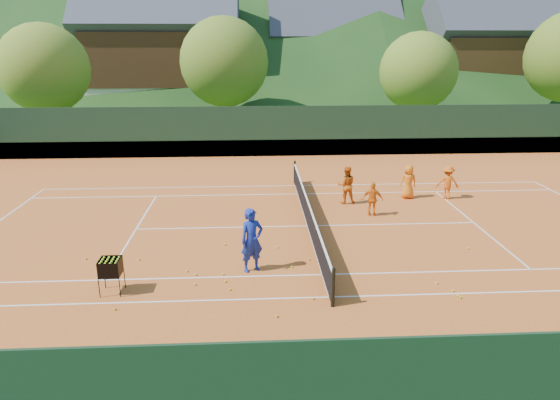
{
  "coord_description": "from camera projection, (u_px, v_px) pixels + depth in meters",
  "views": [
    {
      "loc": [
        -2.02,
        -17.52,
        6.69
      ],
      "look_at": [
        -1.05,
        0.0,
        1.06
      ],
      "focal_mm": 32.0,
      "sensor_mm": 36.0,
      "label": 1
    }
  ],
  "objects": [
    {
      "name": "tennis_ball_27",
      "position": [
        139.0,
        259.0,
        15.85
      ],
      "size": [
        0.07,
        0.07,
        0.07
      ],
      "primitive_type": "sphere",
      "color": "#C1DF25",
      "rests_on": "clay_court"
    },
    {
      "name": "tennis_ball_23",
      "position": [
        468.0,
        248.0,
        16.7
      ],
      "size": [
        0.07,
        0.07,
        0.07
      ],
      "primitive_type": "sphere",
      "color": "#C1DF25",
      "rests_on": "clay_court"
    },
    {
      "name": "tennis_ball_9",
      "position": [
        460.0,
        297.0,
        13.5
      ],
      "size": [
        0.07,
        0.07,
        0.07
      ],
      "primitive_type": "sphere",
      "color": "#C1DF25",
      "rests_on": "clay_court"
    },
    {
      "name": "tennis_ball_12",
      "position": [
        47.0,
        370.0,
        10.54
      ],
      "size": [
        0.07,
        0.07,
        0.07
      ],
      "primitive_type": "sphere",
      "color": "#C1DF25",
      "rests_on": "clay_court"
    },
    {
      "name": "student_a",
      "position": [
        346.0,
        185.0,
        21.21
      ],
      "size": [
        0.8,
        0.63,
        1.61
      ],
      "primitive_type": "imported",
      "rotation": [
        0.0,
        0.0,
        3.11
      ],
      "color": "#D86213",
      "rests_on": "clay_court"
    },
    {
      "name": "tennis_ball_6",
      "position": [
        230.0,
        289.0,
        13.93
      ],
      "size": [
        0.07,
        0.07,
        0.07
      ],
      "primitive_type": "sphere",
      "color": "#C1DF25",
      "rests_on": "clay_court"
    },
    {
      "name": "tennis_ball_0",
      "position": [
        223.0,
        274.0,
        14.86
      ],
      "size": [
        0.07,
        0.07,
        0.07
      ],
      "primitive_type": "sphere",
      "color": "#C1DF25",
      "rests_on": "clay_court"
    },
    {
      "name": "tree_b",
      "position": [
        224.0,
        62.0,
        36.03
      ],
      "size": [
        6.4,
        6.4,
        8.4
      ],
      "color": "#3C2618",
      "rests_on": "ground"
    },
    {
      "name": "ground",
      "position": [
        308.0,
        226.0,
        18.81
      ],
      "size": [
        400.0,
        400.0,
        0.0
      ],
      "primitive_type": "plane",
      "color": "#2B541A",
      "rests_on": "ground"
    },
    {
      "name": "tennis_ball_16",
      "position": [
        437.0,
        283.0,
        14.31
      ],
      "size": [
        0.07,
        0.07,
        0.07
      ],
      "primitive_type": "sphere",
      "color": "#C1DF25",
      "rests_on": "clay_court"
    },
    {
      "name": "chalet_mid",
      "position": [
        331.0,
        58.0,
        49.93
      ],
      "size": [
        12.65,
        8.82,
        11.45
      ],
      "color": "beige",
      "rests_on": "ground"
    },
    {
      "name": "tennis_ball_10",
      "position": [
        225.0,
        281.0,
        14.4
      ],
      "size": [
        0.07,
        0.07,
        0.07
      ],
      "primitive_type": "sphere",
      "color": "#C1DF25",
      "rests_on": "clay_court"
    },
    {
      "name": "tennis_ball_7",
      "position": [
        130.0,
        398.0,
        9.71
      ],
      "size": [
        0.07,
        0.07,
        0.07
      ],
      "primitive_type": "sphere",
      "color": "#C1DF25",
      "rests_on": "clay_court"
    },
    {
      "name": "tennis_ball_5",
      "position": [
        309.0,
        259.0,
        15.85
      ],
      "size": [
        0.07,
        0.07,
        0.07
      ],
      "primitive_type": "sphere",
      "color": "#C1DF25",
      "rests_on": "clay_court"
    },
    {
      "name": "perimeter_fence",
      "position": [
        308.0,
        194.0,
        18.42
      ],
      "size": [
        40.4,
        24.24,
        3.0
      ],
      "color": "#15311D",
      "rests_on": "clay_court"
    },
    {
      "name": "tree_c",
      "position": [
        418.0,
        72.0,
        36.01
      ],
      "size": [
        5.6,
        5.6,
        7.35
      ],
      "color": "#42281A",
      "rests_on": "ground"
    },
    {
      "name": "tennis_net",
      "position": [
        308.0,
        213.0,
        18.65
      ],
      "size": [
        0.1,
        12.07,
        1.1
      ],
      "color": "black",
      "rests_on": "clay_court"
    },
    {
      "name": "tennis_ball_18",
      "position": [
        278.0,
        247.0,
        16.78
      ],
      "size": [
        0.07,
        0.07,
        0.07
      ],
      "primitive_type": "sphere",
      "color": "#C1DF25",
      "rests_on": "clay_court"
    },
    {
      "name": "tennis_ball_3",
      "position": [
        195.0,
        284.0,
        14.24
      ],
      "size": [
        0.07,
        0.07,
        0.07
      ],
      "primitive_type": "sphere",
      "color": "#C1DF25",
      "rests_on": "clay_court"
    },
    {
      "name": "coach",
      "position": [
        252.0,
        240.0,
        14.88
      ],
      "size": [
        0.85,
        0.73,
        1.97
      ],
      "primitive_type": "imported",
      "rotation": [
        0.0,
        0.0,
        0.43
      ],
      "color": "#172B97",
      "rests_on": "clay_court"
    },
    {
      "name": "tennis_ball_13",
      "position": [
        115.0,
        309.0,
        12.91
      ],
      "size": [
        0.07,
        0.07,
        0.07
      ],
      "primitive_type": "sphere",
      "color": "#C1DF25",
      "rests_on": "clay_court"
    },
    {
      "name": "tennis_ball_4",
      "position": [
        107.0,
        395.0,
        9.79
      ],
      "size": [
        0.07,
        0.07,
        0.07
      ],
      "primitive_type": "sphere",
      "color": "#C1DF25",
      "rests_on": "clay_court"
    },
    {
      "name": "tree_a",
      "position": [
        44.0,
        69.0,
        33.59
      ],
      "size": [
        6.0,
        6.0,
        7.88
      ],
      "color": "#402A19",
      "rests_on": "ground"
    },
    {
      "name": "tennis_ball_22",
      "position": [
        277.0,
        316.0,
        12.59
      ],
      "size": [
        0.07,
        0.07,
        0.07
      ],
      "primitive_type": "sphere",
      "color": "#C1DF25",
      "rests_on": "clay_court"
    },
    {
      "name": "chalet_left",
      "position": [
        163.0,
        52.0,
        45.08
      ],
      "size": [
        13.8,
        9.93,
        12.92
      ],
      "color": "beige",
      "rests_on": "ground"
    },
    {
      "name": "ball_hopper",
      "position": [
        110.0,
        268.0,
        13.62
      ],
      "size": [
        0.57,
        0.57,
        1.0
      ],
      "color": "black",
      "rests_on": "clay_court"
    },
    {
      "name": "tennis_ball_14",
      "position": [
        292.0,
        267.0,
        15.32
      ],
      "size": [
        0.07,
        0.07,
        0.07
      ],
      "primitive_type": "sphere",
      "color": "#C1DF25",
      "rests_on": "clay_court"
    },
    {
      "name": "tennis_ball_11",
      "position": [
        187.0,
        271.0,
        15.04
      ],
      "size": [
        0.07,
        0.07,
        0.07
      ],
      "primitive_type": "sphere",
      "color": "#C1DF25",
      "rests_on": "clay_court"
    },
    {
      "name": "student_c",
      "position": [
        408.0,
        182.0,
        21.9
      ],
      "size": [
        0.74,
        0.5,
        1.5
      ],
      "primitive_type": "imported",
      "rotation": [
        0.0,
        0.0,
        3.17
      ],
      "color": "orange",
      "rests_on": "clay_court"
    },
    {
      "name": "chalet_right",
      "position": [
        486.0,
        56.0,
        46.78
      ],
      "size": [
        11.5,
        8.82,
        11.91
      ],
      "color": "beige",
      "rests_on": "ground"
    },
    {
      "name": "tennis_ball_19",
      "position": [
        313.0,
        298.0,
        13.45
      ],
      "size": [
        0.07,
        0.07,
        0.07
      ],
      "primitive_type": "sphere",
      "color": "#C1DF25",
      "rests_on": "clay_court"
    },
    {
      "name": "tennis_ball_17",
      "position": [
        445.0,
        376.0,
        10.33
      ],
      "size": [
        0.07,
        0.07,
        0.07
      ],
      "primitive_type": "sphere",
      "color": "#C1DF25",
      "rests_on": "clay_court"
    },
    {
      "name": "student_b",
      "position": [
        373.0,
        199.0,
        19.72
      ],
      "size": [
        0.86,
        0.56,
        1.37
      ],
      "primitive_type": "imported",
      "rotation": [
        0.0,
        0.0,
        2.83
      ],
      "color": "orange",
      "rests_on": "clay_court"
    },
    {
      "name": "tennis_ball_8",
      "position": [
        225.0,
        244.0,
        17.02
      ],
      "size": [
        0.07,
        0.07,
        0.07
      ],
      "primitive_type": "sphere",
      "color": "#C1DF25",
      "rests_on": "clay_court"
    },
    {
      "name": "tennis_ball_20",
      "position": [
        458.0,
        296.0,
        13.59
      ],
      "size": [
        0.07,
        0.07,
        0.07
      ],
      "primitive_type": "sphere",
      "color": "#C1DF25",
      "rests_on": "clay_court"
    },
    {
      "name": "student_d",
      "position": [
        448.0,
        182.0,
        21.84
      ],
      "size": [
        1.05,
        0.74,
        1.48
      ],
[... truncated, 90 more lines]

